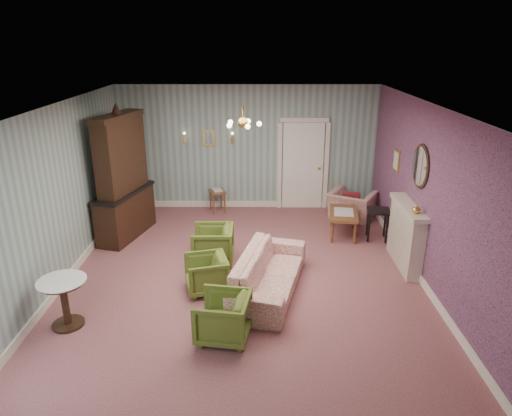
{
  "coord_description": "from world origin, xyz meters",
  "views": [
    {
      "loc": [
        0.21,
        -7.13,
        3.88
      ],
      "look_at": [
        0.2,
        0.4,
        1.1
      ],
      "focal_mm": 32.5,
      "sensor_mm": 36.0,
      "label": 1
    }
  ],
  "objects_px": {
    "olive_chair_b": "(206,272)",
    "olive_chair_c": "(213,243)",
    "coffee_table": "(343,223)",
    "side_table_black": "(377,225)",
    "olive_chair_a": "(223,315)",
    "dresser": "(122,174)",
    "sofa_chintz": "(269,267)",
    "fireplace": "(406,236)",
    "pedestal_table": "(65,303)",
    "wingback_chair": "(352,201)"
  },
  "relations": [
    {
      "from": "olive_chair_b",
      "to": "olive_chair_c",
      "type": "height_order",
      "value": "olive_chair_c"
    },
    {
      "from": "coffee_table",
      "to": "side_table_black",
      "type": "height_order",
      "value": "side_table_black"
    },
    {
      "from": "olive_chair_a",
      "to": "dresser",
      "type": "height_order",
      "value": "dresser"
    },
    {
      "from": "sofa_chintz",
      "to": "fireplace",
      "type": "bearing_deg",
      "value": -55.61
    },
    {
      "from": "side_table_black",
      "to": "coffee_table",
      "type": "bearing_deg",
      "value": 160.33
    },
    {
      "from": "olive_chair_a",
      "to": "coffee_table",
      "type": "height_order",
      "value": "olive_chair_a"
    },
    {
      "from": "olive_chair_a",
      "to": "side_table_black",
      "type": "bearing_deg",
      "value": 147.65
    },
    {
      "from": "side_table_black",
      "to": "olive_chair_a",
      "type": "bearing_deg",
      "value": -131.18
    },
    {
      "from": "dresser",
      "to": "olive_chair_a",
      "type": "bearing_deg",
      "value": -42.38
    },
    {
      "from": "olive_chair_a",
      "to": "olive_chair_b",
      "type": "height_order",
      "value": "olive_chair_a"
    },
    {
      "from": "coffee_table",
      "to": "olive_chair_b",
      "type": "bearing_deg",
      "value": -138.94
    },
    {
      "from": "olive_chair_a",
      "to": "pedestal_table",
      "type": "distance_m",
      "value": 2.26
    },
    {
      "from": "wingback_chair",
      "to": "dresser",
      "type": "bearing_deg",
      "value": 41.99
    },
    {
      "from": "dresser",
      "to": "olive_chair_c",
      "type": "bearing_deg",
      "value": -17.05
    },
    {
      "from": "wingback_chair",
      "to": "sofa_chintz",
      "type": "bearing_deg",
      "value": 89.24
    },
    {
      "from": "olive_chair_b",
      "to": "side_table_black",
      "type": "relative_size",
      "value": 1.02
    },
    {
      "from": "olive_chair_a",
      "to": "fireplace",
      "type": "relative_size",
      "value": 0.51
    },
    {
      "from": "wingback_chair",
      "to": "fireplace",
      "type": "xyz_separation_m",
      "value": [
        0.49,
        -2.34,
        0.16
      ]
    },
    {
      "from": "side_table_black",
      "to": "pedestal_table",
      "type": "distance_m",
      "value": 5.96
    },
    {
      "from": "dresser",
      "to": "pedestal_table",
      "type": "bearing_deg",
      "value": -74.98
    },
    {
      "from": "olive_chair_a",
      "to": "pedestal_table",
      "type": "xyz_separation_m",
      "value": [
        -2.24,
        0.29,
        0.01
      ]
    },
    {
      "from": "sofa_chintz",
      "to": "dresser",
      "type": "relative_size",
      "value": 0.83
    },
    {
      "from": "olive_chair_a",
      "to": "olive_chair_b",
      "type": "distance_m",
      "value": 1.32
    },
    {
      "from": "olive_chair_b",
      "to": "sofa_chintz",
      "type": "height_order",
      "value": "sofa_chintz"
    },
    {
      "from": "olive_chair_b",
      "to": "side_table_black",
      "type": "bearing_deg",
      "value": 107.41
    },
    {
      "from": "olive_chair_b",
      "to": "wingback_chair",
      "type": "xyz_separation_m",
      "value": [
        2.97,
        3.24,
        0.09
      ]
    },
    {
      "from": "olive_chair_c",
      "to": "side_table_black",
      "type": "xyz_separation_m",
      "value": [
        3.24,
        0.99,
        -0.05
      ]
    },
    {
      "from": "olive_chair_c",
      "to": "side_table_black",
      "type": "distance_m",
      "value": 3.39
    },
    {
      "from": "wingback_chair",
      "to": "olive_chair_b",
      "type": "bearing_deg",
      "value": 77.93
    },
    {
      "from": "wingback_chair",
      "to": "dresser",
      "type": "xyz_separation_m",
      "value": [
        -4.84,
        -0.99,
        0.92
      ]
    },
    {
      "from": "olive_chair_c",
      "to": "wingback_chair",
      "type": "height_order",
      "value": "wingback_chair"
    },
    {
      "from": "olive_chair_a",
      "to": "sofa_chintz",
      "type": "distance_m",
      "value": 1.43
    },
    {
      "from": "wingback_chair",
      "to": "side_table_black",
      "type": "xyz_separation_m",
      "value": [
        0.28,
        -1.2,
        -0.09
      ]
    },
    {
      "from": "olive_chair_c",
      "to": "coffee_table",
      "type": "distance_m",
      "value": 2.87
    },
    {
      "from": "sofa_chintz",
      "to": "pedestal_table",
      "type": "xyz_separation_m",
      "value": [
        -2.9,
        -0.98,
        -0.07
      ]
    },
    {
      "from": "wingback_chair",
      "to": "side_table_black",
      "type": "relative_size",
      "value": 1.47
    },
    {
      "from": "olive_chair_c",
      "to": "coffee_table",
      "type": "bearing_deg",
      "value": 114.75
    },
    {
      "from": "wingback_chair",
      "to": "coffee_table",
      "type": "bearing_deg",
      "value": 100.02
    },
    {
      "from": "olive_chair_c",
      "to": "wingback_chair",
      "type": "relative_size",
      "value": 0.78
    },
    {
      "from": "side_table_black",
      "to": "olive_chair_b",
      "type": "bearing_deg",
      "value": -147.9
    },
    {
      "from": "sofa_chintz",
      "to": "wingback_chair",
      "type": "height_order",
      "value": "sofa_chintz"
    },
    {
      "from": "olive_chair_c",
      "to": "sofa_chintz",
      "type": "height_order",
      "value": "sofa_chintz"
    },
    {
      "from": "olive_chair_a",
      "to": "sofa_chintz",
      "type": "bearing_deg",
      "value": 161.64
    },
    {
      "from": "olive_chair_c",
      "to": "sofa_chintz",
      "type": "distance_m",
      "value": 1.45
    },
    {
      "from": "sofa_chintz",
      "to": "side_table_black",
      "type": "xyz_separation_m",
      "value": [
        2.24,
        2.04,
        -0.11
      ]
    },
    {
      "from": "olive_chair_a",
      "to": "side_table_black",
      "type": "xyz_separation_m",
      "value": [
        2.9,
        3.31,
        -0.03
      ]
    },
    {
      "from": "sofa_chintz",
      "to": "fireplace",
      "type": "xyz_separation_m",
      "value": [
        2.45,
        0.91,
        0.15
      ]
    },
    {
      "from": "sofa_chintz",
      "to": "side_table_black",
      "type": "distance_m",
      "value": 3.03
    },
    {
      "from": "olive_chair_b",
      "to": "side_table_black",
      "type": "height_order",
      "value": "olive_chair_b"
    },
    {
      "from": "olive_chair_b",
      "to": "side_table_black",
      "type": "distance_m",
      "value": 3.84
    }
  ]
}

